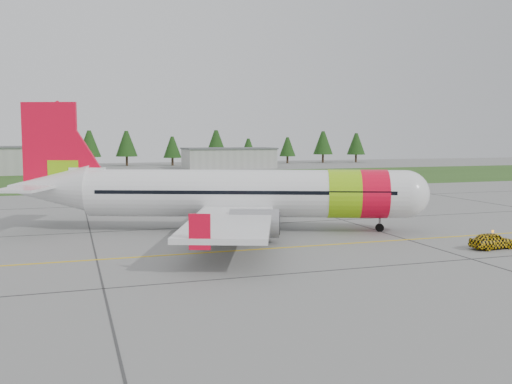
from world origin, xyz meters
name	(u,v)px	position (x,y,z in m)	size (l,w,h in m)	color
ground	(343,270)	(0.00, 0.00, 0.00)	(320.00, 320.00, 0.00)	gray
aircraft	(235,194)	(-2.31, 17.03, 3.38)	(37.04, 35.20, 11.71)	white
follow_me_car	(493,225)	(14.01, 2.64, 1.84)	(1.48, 1.26, 3.69)	yellow
service_van	(35,178)	(-21.58, 58.59, 2.36)	(1.65, 1.56, 4.73)	white
grass_strip	(157,180)	(0.00, 82.00, 0.01)	(320.00, 50.00, 0.03)	#30561E
taxi_guideline	(296,247)	(0.00, 8.00, 0.01)	(120.00, 0.25, 0.02)	gold
hangar_west	(8,161)	(-30.00, 110.00, 3.00)	(32.00, 14.00, 6.00)	#A8A8A3
hangar_east	(229,159)	(25.00, 118.00, 2.60)	(24.00, 12.00, 5.20)	#A8A8A3
treeline	(128,149)	(0.00, 138.00, 5.00)	(160.00, 8.00, 10.00)	#1C3F14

